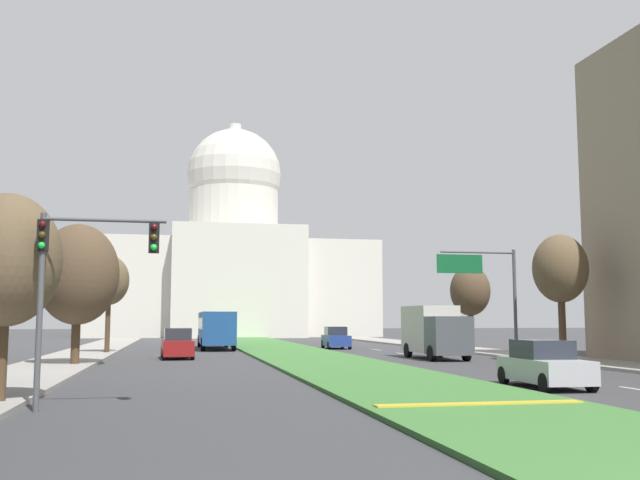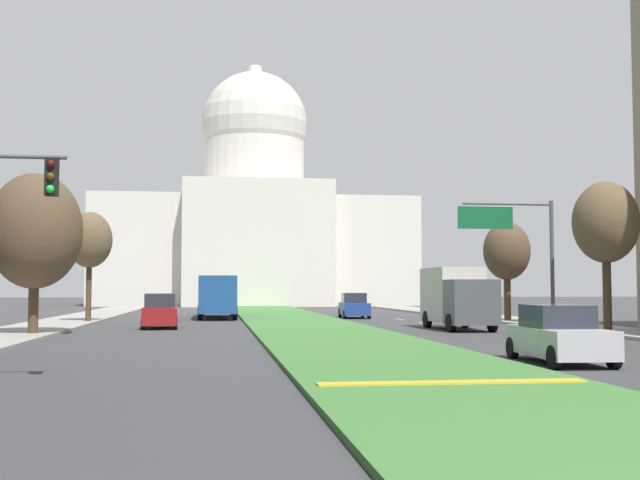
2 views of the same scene
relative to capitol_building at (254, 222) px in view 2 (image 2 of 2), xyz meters
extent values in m
plane|color=#3D3D3F|center=(0.00, -48.08, -10.52)|extent=(260.00, 260.00, 0.00)
cube|color=#427A38|center=(0.00, -52.97, -10.45)|extent=(6.40, 87.97, 0.14)
cube|color=gold|center=(0.00, -85.65, -10.36)|extent=(5.76, 0.50, 0.04)
cube|color=silver|center=(7.59, -71.95, -10.51)|extent=(0.16, 2.40, 0.01)
cube|color=silver|center=(7.59, -61.53, -10.51)|extent=(0.16, 2.40, 0.01)
cube|color=silver|center=(7.59, -55.00, -10.51)|extent=(0.16, 2.40, 0.01)
cube|color=silver|center=(7.59, -48.49, -10.51)|extent=(0.16, 2.40, 0.01)
cube|color=#9E9991|center=(-13.97, -57.86, -10.44)|extent=(4.00, 87.97, 0.15)
cube|color=#9E9991|center=(13.97, -57.86, -10.44)|extent=(4.00, 87.97, 0.15)
cube|color=silver|center=(0.00, 0.79, -3.88)|extent=(39.41, 18.80, 13.28)
cube|color=silver|center=(0.00, -10.61, -3.21)|extent=(17.34, 4.00, 14.61)
cylinder|color=silver|center=(0.00, 0.79, 6.63)|extent=(12.83, 12.83, 7.73)
sphere|color=silver|center=(0.00, 0.79, 12.88)|extent=(13.65, 13.65, 13.65)
cylinder|color=silver|center=(0.00, 0.79, 19.03)|extent=(1.80, 1.80, 3.00)
cube|color=black|center=(-8.59, -83.84, -5.92)|extent=(0.28, 0.24, 0.84)
sphere|color=#510F0F|center=(-8.59, -83.98, -5.64)|extent=(0.18, 0.18, 0.18)
sphere|color=#4C380F|center=(-8.59, -83.98, -5.92)|extent=(0.18, 0.18, 0.18)
sphere|color=#1ED838|center=(-8.59, -83.98, -6.20)|extent=(0.18, 0.18, 0.18)
cylinder|color=#515456|center=(11.67, -64.25, -7.27)|extent=(0.20, 0.20, 6.50)
cylinder|color=#515456|center=(9.38, -64.25, -4.22)|extent=(4.59, 0.12, 0.12)
cube|color=#146033|center=(8.23, -64.30, -4.92)|extent=(2.80, 0.08, 1.10)
cylinder|color=#4C3823|center=(-12.95, -65.29, -8.82)|extent=(0.44, 0.44, 3.39)
ellipsoid|color=brown|center=(-12.95, -65.29, -5.84)|extent=(4.13, 4.13, 5.17)
cylinder|color=#4C3823|center=(13.32, -66.62, -8.38)|extent=(0.40, 0.40, 4.28)
ellipsoid|color=brown|center=(13.32, -66.62, -5.27)|extent=(3.09, 3.09, 3.86)
cylinder|color=#4C3823|center=(-12.55, -52.33, -8.41)|extent=(0.34, 0.34, 4.21)
ellipsoid|color=brown|center=(-12.55, -52.33, -5.46)|extent=(2.72, 2.72, 3.40)
cylinder|color=#4C3823|center=(13.15, -54.15, -8.74)|extent=(0.43, 0.43, 3.55)
ellipsoid|color=brown|center=(13.15, -54.15, -6.05)|extent=(2.92, 2.92, 3.65)
cube|color=#BCBCC1|center=(4.78, -80.30, -9.90)|extent=(1.99, 4.38, 0.79)
cube|color=#282D38|center=(4.79, -80.12, -9.18)|extent=(1.67, 2.14, 0.65)
cylinder|color=black|center=(5.51, -82.03, -10.20)|extent=(0.25, 0.65, 0.64)
cylinder|color=black|center=(3.89, -81.95, -10.20)|extent=(0.25, 0.65, 0.64)
cylinder|color=black|center=(5.67, -78.64, -10.20)|extent=(0.25, 0.65, 0.64)
cylinder|color=black|center=(4.05, -78.56, -10.20)|extent=(0.25, 0.65, 0.64)
cube|color=maroon|center=(-7.86, -58.84, -9.85)|extent=(1.98, 4.35, 0.90)
cube|color=#282D38|center=(-7.85, -59.01, -9.04)|extent=(1.66, 2.12, 0.73)
cylinder|color=black|center=(-8.74, -57.19, -10.20)|extent=(0.25, 0.65, 0.64)
cylinder|color=black|center=(-7.13, -57.11, -10.20)|extent=(0.25, 0.65, 0.64)
cylinder|color=black|center=(-8.58, -60.56, -10.20)|extent=(0.25, 0.65, 0.64)
cylinder|color=black|center=(-6.97, -60.48, -10.20)|extent=(0.25, 0.65, 0.64)
cube|color=navy|center=(4.87, -45.99, -9.87)|extent=(2.05, 4.35, 0.86)
cube|color=#282D38|center=(4.88, -45.82, -9.09)|extent=(1.71, 2.13, 0.70)
cylinder|color=black|center=(5.61, -47.71, -10.20)|extent=(0.26, 0.65, 0.64)
cylinder|color=black|center=(3.95, -47.62, -10.20)|extent=(0.26, 0.65, 0.64)
cylinder|color=black|center=(5.79, -44.36, -10.20)|extent=(0.26, 0.65, 0.64)
cylinder|color=black|center=(4.14, -44.27, -10.20)|extent=(0.26, 0.65, 0.64)
cube|color=#4C5156|center=(7.43, -64.40, -9.07)|extent=(2.30, 2.00, 2.20)
cube|color=beige|center=(7.43, -61.20, -8.72)|extent=(2.30, 4.40, 2.80)
cylinder|color=black|center=(8.48, -64.40, -10.07)|extent=(0.30, 0.90, 0.90)
cylinder|color=black|center=(6.38, -64.40, -10.07)|extent=(0.30, 0.90, 0.90)
cylinder|color=black|center=(8.48, -60.10, -10.07)|extent=(0.30, 0.90, 0.90)
cylinder|color=black|center=(6.38, -60.10, -10.07)|extent=(0.30, 0.90, 0.90)
cube|color=#1E4C8C|center=(-4.78, -44.61, -8.82)|extent=(2.50, 11.00, 2.50)
cube|color=#232833|center=(-4.78, -44.61, -8.47)|extent=(2.52, 10.12, 0.90)
cylinder|color=black|center=(-5.93, -40.31, -10.02)|extent=(0.32, 1.00, 1.00)
cylinder|color=black|center=(-3.63, -40.31, -10.02)|extent=(0.32, 1.00, 1.00)
cylinder|color=black|center=(-5.93, -48.51, -10.02)|extent=(0.32, 1.00, 1.00)
cylinder|color=black|center=(-3.63, -48.51, -10.02)|extent=(0.32, 1.00, 1.00)
camera|label=1|loc=(-7.95, -103.93, -8.13)|focal=40.54mm
camera|label=2|loc=(-4.98, -102.06, -8.37)|focal=44.78mm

